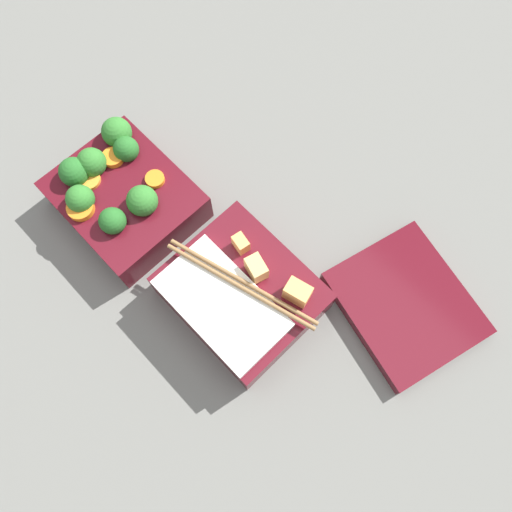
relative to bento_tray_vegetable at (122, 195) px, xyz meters
The scene contains 4 objects.
ground_plane 0.12m from the bento_tray_vegetable, ahead, with size 3.00×3.00×0.00m, color slate.
bento_tray_vegetable is the anchor object (origin of this frame).
bento_tray_rice 0.20m from the bento_tray_vegetable, ahead, with size 0.19×0.15×0.08m.
bento_lid 0.38m from the bento_tray_vegetable, 24.85° to the left, with size 0.17×0.14×0.02m, color #510F19.
Camera 1 is at (0.22, -0.09, 0.61)m, focal length 35.00 mm.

